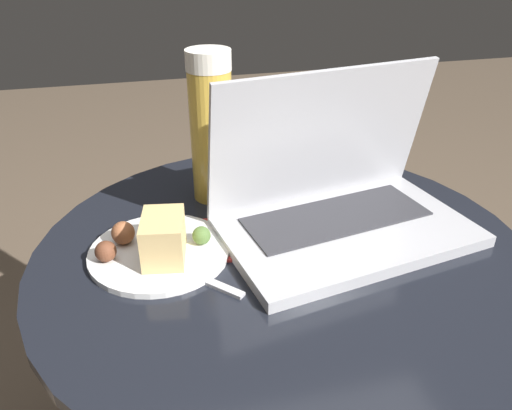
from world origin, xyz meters
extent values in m
cylinder|color=#9E9EA3|center=(0.00, 0.00, 0.27)|extent=(0.06, 0.06, 0.50)
cylinder|color=black|center=(0.00, 0.00, 0.52)|extent=(0.74, 0.74, 0.02)
cube|color=#B7332D|center=(-0.16, 0.05, 0.54)|extent=(0.19, 0.14, 0.00)
cube|color=#B2B2B7|center=(0.10, 0.00, 0.54)|extent=(0.40, 0.29, 0.02)
cube|color=#333338|center=(0.10, 0.03, 0.55)|extent=(0.30, 0.16, 0.00)
cube|color=#B2B2B7|center=(0.09, 0.09, 0.66)|extent=(0.38, 0.11, 0.22)
cube|color=silver|center=(0.09, 0.08, 0.66)|extent=(0.34, 0.10, 0.20)
cylinder|color=gold|center=(-0.07, 0.18, 0.64)|extent=(0.07, 0.07, 0.22)
cylinder|color=white|center=(-0.07, 0.18, 0.77)|extent=(0.07, 0.07, 0.03)
cylinder|color=white|center=(-0.18, 0.02, 0.54)|extent=(0.20, 0.20, 0.01)
cube|color=#DBB775|center=(-0.17, 0.00, 0.57)|extent=(0.07, 0.09, 0.06)
sphere|color=#9E5B38|center=(-0.23, 0.05, 0.56)|extent=(0.03, 0.03, 0.03)
sphere|color=brown|center=(-0.25, 0.01, 0.56)|extent=(0.03, 0.03, 0.03)
sphere|color=#4C6B33|center=(-0.12, 0.02, 0.56)|extent=(0.03, 0.03, 0.03)
cube|color=silver|center=(-0.13, -0.05, 0.54)|extent=(0.10, 0.11, 0.00)
cube|color=silver|center=(-0.20, 0.02, 0.54)|extent=(0.06, 0.06, 0.00)
camera|label=1|loc=(-0.19, -0.59, 0.95)|focal=35.00mm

